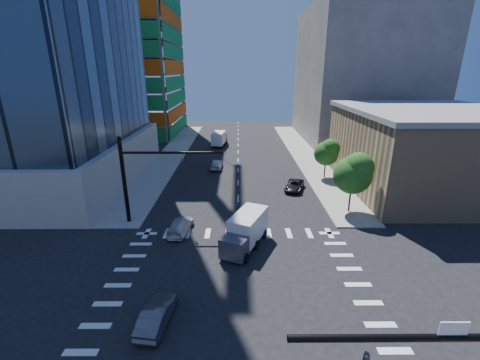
{
  "coord_description": "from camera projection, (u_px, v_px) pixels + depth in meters",
  "views": [
    {
      "loc": [
        0.02,
        -19.1,
        15.27
      ],
      "look_at": [
        0.18,
        8.0,
        5.91
      ],
      "focal_mm": 24.0,
      "sensor_mm": 36.0,
      "label": 1
    }
  ],
  "objects": [
    {
      "name": "car_nb_far",
      "position": [
        294.0,
        185.0,
        42.71
      ],
      "size": [
        3.47,
        5.04,
        1.28
      ],
      "primitive_type": "imported",
      "rotation": [
        0.0,
        0.0,
        -0.32
      ],
      "color": "black",
      "rests_on": "ground"
    },
    {
      "name": "ground",
      "position": [
        238.0,
        294.0,
        23.04
      ],
      "size": [
        160.0,
        160.0,
        0.0
      ],
      "primitive_type": "plane",
      "color": "black",
      "rests_on": "ground"
    },
    {
      "name": "sidewalk_ne",
      "position": [
        304.0,
        154.0,
        60.89
      ],
      "size": [
        5.0,
        60.0,
        0.15
      ],
      "primitive_type": "cube",
      "color": "gray",
      "rests_on": "ground"
    },
    {
      "name": "box_truck_near",
      "position": [
        244.0,
        234.0,
        28.64
      ],
      "size": [
        4.55,
        6.19,
        2.99
      ],
      "rotation": [
        0.0,
        0.0,
        -0.42
      ],
      "color": "black",
      "rests_on": "ground"
    },
    {
      "name": "car_sb_cross",
      "position": [
        157.0,
        315.0,
        20.12
      ],
      "size": [
        1.99,
        4.35,
        1.38
      ],
      "primitive_type": "imported",
      "rotation": [
        0.0,
        0.0,
        3.01
      ],
      "color": "#4C4B50",
      "rests_on": "ground"
    },
    {
      "name": "bg_building_ne",
      "position": [
        360.0,
        76.0,
        70.6
      ],
      "size": [
        24.0,
        30.0,
        28.0
      ],
      "primitive_type": "cube",
      "color": "#615C57",
      "rests_on": "ground"
    },
    {
      "name": "sidewalk_nw",
      "position": [
        172.0,
        154.0,
        60.76
      ],
      "size": [
        5.0,
        60.0,
        0.15
      ],
      "primitive_type": "cube",
      "color": "gray",
      "rests_on": "ground"
    },
    {
      "name": "car_sb_near",
      "position": [
        180.0,
        225.0,
        31.66
      ],
      "size": [
        2.28,
        4.81,
        1.35
      ],
      "primitive_type": "imported",
      "rotation": [
        0.0,
        0.0,
        3.06
      ],
      "color": "silver",
      "rests_on": "ground"
    },
    {
      "name": "box_truck_far",
      "position": [
        220.0,
        139.0,
        67.49
      ],
      "size": [
        3.23,
        6.07,
        3.03
      ],
      "rotation": [
        0.0,
        0.0,
        3.01
      ],
      "color": "black",
      "rests_on": "ground"
    },
    {
      "name": "road_markings",
      "position": [
        238.0,
        294.0,
        23.04
      ],
      "size": [
        20.0,
        20.0,
        0.01
      ],
      "primitive_type": "cube",
      "color": "silver",
      "rests_on": "ground"
    },
    {
      "name": "car_sb_mid",
      "position": [
        216.0,
        164.0,
        51.85
      ],
      "size": [
        1.98,
        4.61,
        1.55
      ],
      "primitive_type": "imported",
      "rotation": [
        0.0,
        0.0,
        3.11
      ],
      "color": "#B8BAC1",
      "rests_on": "ground"
    },
    {
      "name": "construction_building",
      "position": [
        118.0,
        26.0,
        73.38
      ],
      "size": [
        25.16,
        34.5,
        70.6
      ],
      "color": "gray",
      "rests_on": "ground"
    },
    {
      "name": "tree_south",
      "position": [
        354.0,
        173.0,
        34.72
      ],
      "size": [
        4.16,
        4.16,
        6.82
      ],
      "color": "#382316",
      "rests_on": "sidewalk_ne"
    },
    {
      "name": "commercial_building",
      "position": [
        427.0,
        149.0,
        42.23
      ],
      "size": [
        20.5,
        22.5,
        10.6
      ],
      "color": "tan",
      "rests_on": "ground"
    },
    {
      "name": "tree_north",
      "position": [
        327.0,
        152.0,
        46.29
      ],
      "size": [
        3.54,
        3.52,
        5.78
      ],
      "color": "#382316",
      "rests_on": "sidewalk_ne"
    },
    {
      "name": "signal_mast_nw",
      "position": [
        138.0,
        173.0,
        32.06
      ],
      "size": [
        10.2,
        0.4,
        9.0
      ],
      "color": "black",
      "rests_on": "sidewalk_nw"
    }
  ]
}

